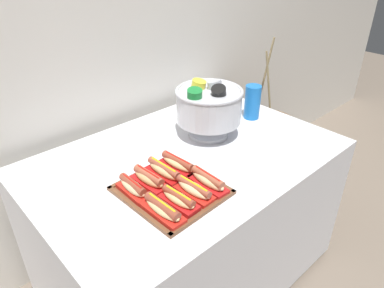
{
  "coord_description": "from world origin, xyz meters",
  "views": [
    {
      "loc": [
        -0.88,
        -0.99,
        1.58
      ],
      "look_at": [
        0.08,
        0.05,
        0.76
      ],
      "focal_mm": 33.27,
      "sensor_mm": 36.0,
      "label": 1
    }
  ],
  "objects_px": {
    "hot_dog_2": "(194,190)",
    "hot_dog_3": "(208,181)",
    "cup_stack": "(252,102)",
    "hot_dog_7": "(178,164)",
    "hot_dog_5": "(149,179)",
    "floor_vase": "(265,153)",
    "hot_dog_0": "(162,209)",
    "serving_tray": "(171,191)",
    "hot_dog_4": "(133,188)",
    "hot_dog_1": "(179,199)",
    "buffet_table": "(188,216)",
    "hot_dog_6": "(164,171)",
    "punch_bowl": "(209,105)"
  },
  "relations": [
    {
      "from": "hot_dog_2",
      "to": "hot_dog_3",
      "type": "bearing_deg",
      "value": 2.31
    },
    {
      "from": "hot_dog_3",
      "to": "cup_stack",
      "type": "height_order",
      "value": "cup_stack"
    },
    {
      "from": "hot_dog_7",
      "to": "hot_dog_2",
      "type": "bearing_deg",
      "value": -112.13
    },
    {
      "from": "hot_dog_2",
      "to": "hot_dog_5",
      "type": "xyz_separation_m",
      "value": [
        -0.08,
        0.16,
        0.0
      ]
    },
    {
      "from": "floor_vase",
      "to": "hot_dog_0",
      "type": "bearing_deg",
      "value": -159.24
    },
    {
      "from": "hot_dog_0",
      "to": "serving_tray",
      "type": "bearing_deg",
      "value": 38.57
    },
    {
      "from": "hot_dog_4",
      "to": "hot_dog_5",
      "type": "height_order",
      "value": "hot_dog_5"
    },
    {
      "from": "hot_dog_1",
      "to": "hot_dog_7",
      "type": "relative_size",
      "value": 0.89
    },
    {
      "from": "buffet_table",
      "to": "hot_dog_0",
      "type": "distance_m",
      "value": 0.56
    },
    {
      "from": "buffet_table",
      "to": "hot_dog_6",
      "type": "height_order",
      "value": "hot_dog_6"
    },
    {
      "from": "buffet_table",
      "to": "punch_bowl",
      "type": "xyz_separation_m",
      "value": [
        0.2,
        0.07,
        0.52
      ]
    },
    {
      "from": "hot_dog_0",
      "to": "hot_dog_1",
      "type": "height_order",
      "value": "hot_dog_0"
    },
    {
      "from": "hot_dog_0",
      "to": "hot_dog_7",
      "type": "xyz_separation_m",
      "value": [
        0.22,
        0.17,
        0.0
      ]
    },
    {
      "from": "hot_dog_5",
      "to": "hot_dog_0",
      "type": "bearing_deg",
      "value": -112.13
    },
    {
      "from": "floor_vase",
      "to": "hot_dog_7",
      "type": "distance_m",
      "value": 1.25
    },
    {
      "from": "hot_dog_2",
      "to": "hot_dog_6",
      "type": "distance_m",
      "value": 0.17
    },
    {
      "from": "hot_dog_2",
      "to": "hot_dog_4",
      "type": "height_order",
      "value": "hot_dog_4"
    },
    {
      "from": "hot_dog_2",
      "to": "hot_dog_0",
      "type": "bearing_deg",
      "value": -177.69
    },
    {
      "from": "hot_dog_6",
      "to": "punch_bowl",
      "type": "height_order",
      "value": "punch_bowl"
    },
    {
      "from": "serving_tray",
      "to": "cup_stack",
      "type": "relative_size",
      "value": 2.1
    },
    {
      "from": "hot_dog_6",
      "to": "punch_bowl",
      "type": "xyz_separation_m",
      "value": [
        0.38,
        0.14,
        0.12
      ]
    },
    {
      "from": "hot_dog_3",
      "to": "cup_stack",
      "type": "xyz_separation_m",
      "value": [
        0.6,
        0.28,
        0.05
      ]
    },
    {
      "from": "hot_dog_2",
      "to": "hot_dog_4",
      "type": "bearing_deg",
      "value": 134.59
    },
    {
      "from": "hot_dog_3",
      "to": "hot_dog_5",
      "type": "relative_size",
      "value": 1.06
    },
    {
      "from": "hot_dog_6",
      "to": "buffet_table",
      "type": "bearing_deg",
      "value": 20.85
    },
    {
      "from": "hot_dog_5",
      "to": "cup_stack",
      "type": "distance_m",
      "value": 0.77
    },
    {
      "from": "buffet_table",
      "to": "punch_bowl",
      "type": "height_order",
      "value": "punch_bowl"
    },
    {
      "from": "hot_dog_2",
      "to": "hot_dog_4",
      "type": "relative_size",
      "value": 1.09
    },
    {
      "from": "floor_vase",
      "to": "hot_dog_0",
      "type": "distance_m",
      "value": 1.49
    },
    {
      "from": "hot_dog_4",
      "to": "punch_bowl",
      "type": "xyz_separation_m",
      "value": [
        0.53,
        0.14,
        0.12
      ]
    },
    {
      "from": "hot_dog_5",
      "to": "punch_bowl",
      "type": "height_order",
      "value": "punch_bowl"
    },
    {
      "from": "buffet_table",
      "to": "cup_stack",
      "type": "bearing_deg",
      "value": 5.58
    },
    {
      "from": "hot_dog_1",
      "to": "hot_dog_2",
      "type": "xyz_separation_m",
      "value": [
        0.07,
        0.0,
        0.0
      ]
    },
    {
      "from": "hot_dog_0",
      "to": "hot_dog_3",
      "type": "xyz_separation_m",
      "value": [
        0.22,
        0.01,
        0.0
      ]
    },
    {
      "from": "hot_dog_3",
      "to": "hot_dog_7",
      "type": "height_order",
      "value": "hot_dog_3"
    },
    {
      "from": "floor_vase",
      "to": "punch_bowl",
      "type": "bearing_deg",
      "value": -166.63
    },
    {
      "from": "buffet_table",
      "to": "hot_dog_0",
      "type": "height_order",
      "value": "hot_dog_0"
    },
    {
      "from": "hot_dog_1",
      "to": "hot_dog_3",
      "type": "bearing_deg",
      "value": 2.31
    },
    {
      "from": "serving_tray",
      "to": "hot_dog_4",
      "type": "relative_size",
      "value": 2.43
    },
    {
      "from": "hot_dog_5",
      "to": "hot_dog_7",
      "type": "xyz_separation_m",
      "value": [
        0.15,
        0.01,
        -0.0
      ]
    },
    {
      "from": "punch_bowl",
      "to": "cup_stack",
      "type": "bearing_deg",
      "value": -3.4
    },
    {
      "from": "hot_dog_7",
      "to": "hot_dog_5",
      "type": "bearing_deg",
      "value": -177.69
    },
    {
      "from": "buffet_table",
      "to": "cup_stack",
      "type": "xyz_separation_m",
      "value": [
        0.5,
        0.05,
        0.45
      ]
    },
    {
      "from": "serving_tray",
      "to": "hot_dog_6",
      "type": "xyz_separation_m",
      "value": [
        0.03,
        0.08,
        0.03
      ]
    },
    {
      "from": "hot_dog_1",
      "to": "serving_tray",
      "type": "bearing_deg",
      "value": 67.87
    },
    {
      "from": "hot_dog_5",
      "to": "hot_dog_6",
      "type": "height_order",
      "value": "hot_dog_5"
    },
    {
      "from": "hot_dog_0",
      "to": "hot_dog_2",
      "type": "height_order",
      "value": "same"
    },
    {
      "from": "hot_dog_3",
      "to": "hot_dog_4",
      "type": "relative_size",
      "value": 1.15
    },
    {
      "from": "buffet_table",
      "to": "hot_dog_3",
      "type": "relative_size",
      "value": 7.59
    },
    {
      "from": "hot_dog_2",
      "to": "hot_dog_5",
      "type": "relative_size",
      "value": 1.0
    }
  ]
}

